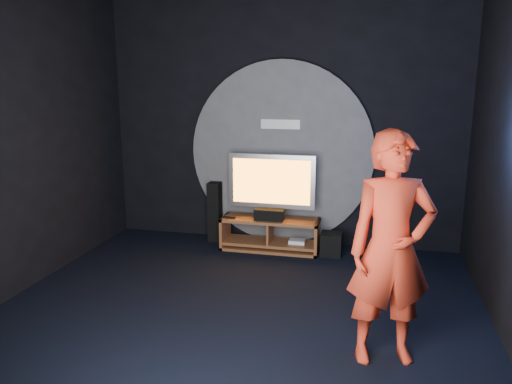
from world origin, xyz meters
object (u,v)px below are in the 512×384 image
tower_speaker_right (384,227)px  tv (272,183)px  media_console (271,236)px  subwoofer (331,244)px  tower_speaker_left (215,212)px  player (391,249)px

tower_speaker_right → tv: bearing=176.5°
media_console → subwoofer: 0.84m
subwoofer → tower_speaker_right: bearing=0.2°
tower_speaker_left → tower_speaker_right: size_ratio=1.00×
media_console → tower_speaker_left: (-0.88, 0.21, 0.24)m
media_console → tower_speaker_right: size_ratio=1.55×
tv → player: player is taller
player → tv: bearing=104.5°
tower_speaker_left → subwoofer: tower_speaker_left is taller
media_console → player: (1.51, -2.49, 0.78)m
media_console → tower_speaker_right: (1.52, -0.03, 0.24)m
tv → tower_speaker_left: (-0.87, 0.14, -0.50)m
tv → tower_speaker_left: 1.01m
tower_speaker_left → subwoofer: 1.76m
tv → tower_speaker_right: size_ratio=1.38×
media_console → tv: (-0.01, 0.07, 0.74)m
tower_speaker_left → subwoofer: (1.72, -0.24, -0.28)m
player → tower_speaker_right: bearing=73.8°
subwoofer → player: size_ratio=0.16×
media_console → tv: 0.74m
tower_speaker_right → subwoofer: (-0.67, -0.00, -0.28)m
tower_speaker_left → player: player is taller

